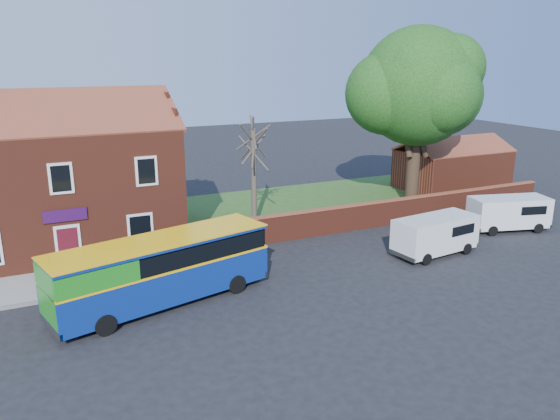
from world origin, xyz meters
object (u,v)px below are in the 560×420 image
large_tree (417,90)px  bus (155,269)px  van_near (435,234)px  van_far (509,212)px

large_tree → bus: bearing=-156.7°
bus → van_near: size_ratio=2.01×
van_far → large_tree: 10.06m
bus → large_tree: (19.89, 8.56, 6.31)m
van_near → van_far: size_ratio=0.98×
van_near → large_tree: large_tree is taller
bus → large_tree: bearing=9.1°
bus → van_near: bus is taller
van_near → van_far: 6.98m
van_near → large_tree: (5.19, 8.67, 6.80)m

